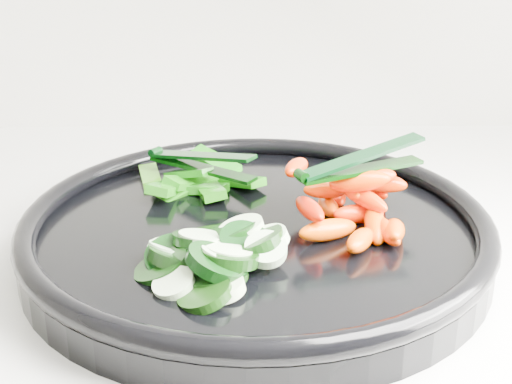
{
  "coord_description": "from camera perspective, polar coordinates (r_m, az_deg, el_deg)",
  "views": [
    {
      "loc": [
        0.23,
        1.14,
        1.2
      ],
      "look_at": [
        0.23,
        1.65,
        0.99
      ],
      "focal_mm": 50.0,
      "sensor_mm": 36.0,
      "label": 1
    }
  ],
  "objects": [
    {
      "name": "tong_carrot",
      "position": [
        0.57,
        8.18,
        2.25
      ],
      "size": [
        0.11,
        0.06,
        0.02
      ],
      "color": "black",
      "rests_on": "carrot_pile"
    },
    {
      "name": "cucumber_pile",
      "position": [
        0.51,
        -4.09,
        -5.05
      ],
      "size": [
        0.12,
        0.13,
        0.04
      ],
      "color": "black",
      "rests_on": "veggie_tray"
    },
    {
      "name": "carrot_pile",
      "position": [
        0.58,
        7.89,
        -0.76
      ],
      "size": [
        0.11,
        0.15,
        0.06
      ],
      "color": "#E14A00",
      "rests_on": "veggie_tray"
    },
    {
      "name": "veggie_tray",
      "position": [
        0.57,
        -0.0,
        -3.21
      ],
      "size": [
        0.41,
        0.41,
        0.04
      ],
      "color": "black",
      "rests_on": "counter"
    },
    {
      "name": "pepper_pile",
      "position": [
        0.64,
        -4.88,
        0.81
      ],
      "size": [
        0.12,
        0.1,
        0.04
      ],
      "color": "#0B740B",
      "rests_on": "veggie_tray"
    },
    {
      "name": "tong_pepper",
      "position": [
        0.64,
        -4.63,
        2.46
      ],
      "size": [
        0.1,
        0.08,
        0.02
      ],
      "color": "black",
      "rests_on": "pepper_pile"
    }
  ]
}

